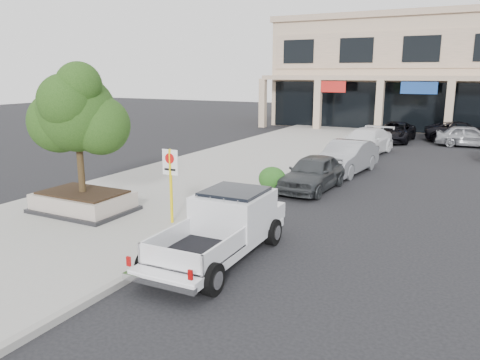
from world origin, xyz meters
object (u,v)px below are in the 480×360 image
curb_car_c (365,142)px  curb_car_d (395,132)px  pickup_truck (217,229)px  no_parking_sign (171,176)px  curb_car_b (346,157)px  lot_car_a (469,136)px  lot_car_d (463,132)px  curb_car_a (313,173)px  planter_tree (83,113)px  planter (83,202)px

curb_car_c → curb_car_d: bearing=92.4°
pickup_truck → no_parking_sign: bearing=146.5°
curb_car_b → lot_car_a: size_ratio=1.14×
pickup_truck → lot_car_d: 26.44m
lot_car_d → curb_car_c: bearing=141.9°
lot_car_d → pickup_truck: bearing=162.2°
lot_car_a → curb_car_d: bearing=83.0°
lot_car_d → curb_car_d: bearing=107.3°
curb_car_c → pickup_truck: bearing=-80.9°
curb_car_c → lot_car_a: 8.07m
curb_car_a → curb_car_d: size_ratio=0.86×
pickup_truck → curb_car_d: bearing=88.2°
curb_car_a → lot_car_d: bearing=78.3°
planter_tree → lot_car_d: size_ratio=0.81×
curb_car_c → lot_car_d: curb_car_c is taller
curb_car_d → lot_car_a: (4.70, -0.28, 0.02)m
curb_car_b → curb_car_d: (0.18, 12.05, -0.10)m
curb_car_b → lot_car_d: bearing=79.5°
curb_car_b → lot_car_d: size_ratio=0.94×
curb_car_b → no_parking_sign: bearing=-97.4°
planter_tree → no_parking_sign: size_ratio=1.74×
pickup_truck → curb_car_c: pickup_truck is taller
planter → lot_car_a: bearing=64.2°
pickup_truck → lot_car_d: bearing=79.1°
planter → no_parking_sign: no_parking_sign is taller
planter_tree → curb_car_d: (6.05, 22.65, -2.74)m
planter → curb_car_d: size_ratio=0.66×
no_parking_sign → curb_car_a: size_ratio=0.55×
curb_car_b → curb_car_a: bearing=-88.2°
planter_tree → pickup_truck: (5.79, -1.42, -2.59)m
curb_car_a → curb_car_b: 3.84m
planter → planter_tree: 2.95m
curb_car_c → lot_car_a: size_ratio=1.27×
no_parking_sign → lot_car_a: bearing=71.2°
planter → lot_car_a: size_ratio=0.78×
planter_tree → curb_car_d: planter_tree is taller
curb_car_b → lot_car_d: curb_car_b is taller
curb_car_a → curb_car_d: 15.89m
planter → curb_car_b: size_ratio=0.68×
no_parking_sign → curb_car_d: bearing=82.8°
lot_car_a → lot_car_d: 2.33m
planter_tree → curb_car_c: planter_tree is taller
planter_tree → curb_car_b: 12.40m
planter_tree → pickup_truck: planter_tree is taller
curb_car_c → no_parking_sign: bearing=-89.9°
pickup_truck → curb_car_a: 8.19m
planter_tree → curb_car_a: 9.15m
no_parking_sign → lot_car_a: 23.43m
planter → pickup_truck: size_ratio=0.61×
pickup_truck → curb_car_b: (0.08, 12.02, -0.05)m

